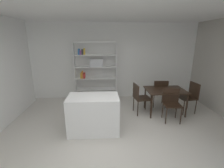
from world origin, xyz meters
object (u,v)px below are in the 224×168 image
at_px(open_bookshelf, 94,70).
at_px(dining_chair_near, 171,101).
at_px(dining_table, 165,92).
at_px(dining_chair_window_side, 190,95).
at_px(dining_chair_island_side, 139,96).
at_px(kitchen_island, 94,114).
at_px(dining_chair_far, 160,91).

height_order(open_bookshelf, dining_chair_near, open_bookshelf).
distance_m(open_bookshelf, dining_table, 2.49).
height_order(dining_table, dining_chair_window_side, dining_chair_window_side).
distance_m(dining_chair_island_side, dining_chair_window_side, 1.57).
relative_size(dining_table, dining_chair_island_side, 1.23).
bearing_deg(open_bookshelf, dining_chair_near, -36.05).
bearing_deg(dining_chair_near, kitchen_island, -162.41).
bearing_deg(open_bookshelf, dining_chair_window_side, -20.93).
height_order(open_bookshelf, dining_table, open_bookshelf).
relative_size(kitchen_island, dining_chair_island_side, 1.30).
bearing_deg(dining_chair_island_side, dining_chair_window_side, -96.38).
xyz_separation_m(kitchen_island, dining_table, (2.08, 0.89, 0.21)).
xyz_separation_m(dining_chair_island_side, dining_chair_window_side, (1.57, 0.02, -0.00)).
relative_size(kitchen_island, dining_chair_far, 1.31).
bearing_deg(kitchen_island, dining_chair_window_side, 17.39).
relative_size(open_bookshelf, dining_chair_near, 2.38).
height_order(kitchen_island, dining_chair_window_side, dining_chair_window_side).
height_order(dining_chair_far, dining_chair_island_side, dining_chair_island_side).
distance_m(kitchen_island, open_bookshelf, 2.14).
relative_size(dining_chair_near, dining_chair_window_side, 0.95).
relative_size(open_bookshelf, dining_table, 1.85).
bearing_deg(dining_table, dining_chair_far, 90.55).
height_order(dining_table, dining_chair_near, dining_chair_near).
height_order(kitchen_island, dining_chair_near, kitchen_island).
height_order(dining_chair_near, dining_chair_window_side, dining_chair_window_side).
height_order(kitchen_island, dining_chair_island_side, dining_chair_island_side).
xyz_separation_m(dining_chair_near, dining_chair_far, (-0.01, 0.88, 0.01)).
bearing_deg(dining_chair_window_side, dining_chair_island_side, -95.17).
distance_m(open_bookshelf, dining_chair_island_side, 1.88).
bearing_deg(kitchen_island, dining_chair_island_side, 33.96).
xyz_separation_m(dining_chair_far, dining_chair_window_side, (0.79, -0.43, 0.00)).
xyz_separation_m(dining_chair_near, dining_chair_window_side, (0.78, 0.45, 0.01)).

